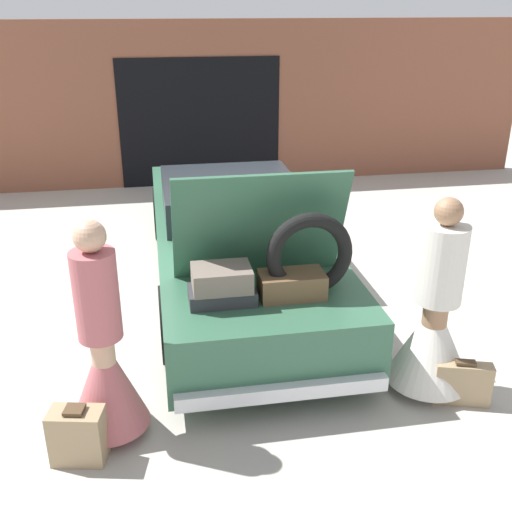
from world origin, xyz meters
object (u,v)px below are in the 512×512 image
car (235,238)px  suitcase_beside_right_person (462,383)px  person_left (104,363)px  suitcase_beside_left_person (78,435)px  person_right (434,325)px

car → suitcase_beside_right_person: car is taller
person_left → suitcase_beside_left_person: 0.53m
car → person_right: (1.32, -2.35, 0.04)m
car → suitcase_beside_right_person: size_ratio=11.16×
person_left → person_right: bearing=99.3°
car → suitcase_beside_right_person: bearing=-60.2°
person_right → car: bearing=29.7°
car → suitcase_beside_right_person: (1.49, -2.61, -0.37)m
car → suitcase_beside_left_person: car is taller
person_right → suitcase_beside_right_person: size_ratio=3.61×
suitcase_beside_left_person → car: bearing=61.0°
car → person_left: (-1.32, -2.47, 0.06)m
person_right → suitcase_beside_right_person: bearing=-145.5°
car → suitcase_beside_left_person: (-1.53, -2.75, -0.34)m
person_left → suitcase_beside_right_person: bearing=93.8°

